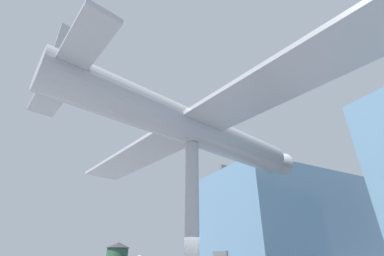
% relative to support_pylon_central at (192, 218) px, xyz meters
% --- Properties ---
extents(glass_pavilion_left, '(9.49, 15.14, 9.02)m').
position_rel_support_pylon_central_xyz_m(glass_pavilion_left, '(-8.12, 14.13, 1.00)').
color(glass_pavilion_left, slate).
rests_on(glass_pavilion_left, ground_plane).
extents(support_pylon_central, '(0.58, 0.58, 6.44)m').
position_rel_support_pylon_central_xyz_m(support_pylon_central, '(0.00, 0.00, 0.00)').
color(support_pylon_central, '#999EA3').
rests_on(support_pylon_central, ground_plane).
extents(suspended_airplane, '(20.70, 14.89, 2.99)m').
position_rel_support_pylon_central_xyz_m(suspended_airplane, '(-0.04, 0.19, 4.06)').
color(suspended_airplane, '#93999E').
rests_on(suspended_airplane, support_pylon_central).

